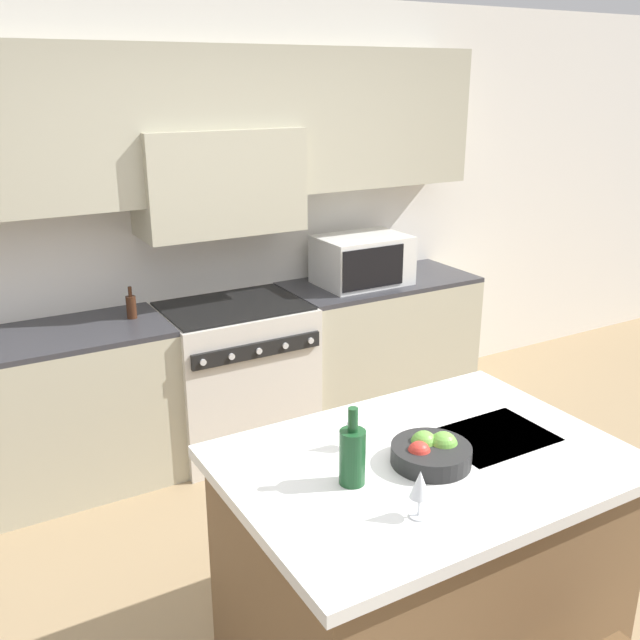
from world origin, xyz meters
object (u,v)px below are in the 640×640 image
(microwave, at_px, (362,260))
(oil_bottle_on_counter, at_px, (131,306))
(wine_glass_near, at_px, (420,486))
(fruit_bowl, at_px, (431,452))
(range_stove, at_px, (236,376))
(wine_glass_far, at_px, (353,421))
(wine_bottle, at_px, (352,455))

(microwave, bearing_deg, oil_bottle_on_counter, 178.12)
(wine_glass_near, xyz_separation_m, fruit_bowl, (0.24, 0.24, -0.07))
(range_stove, distance_m, wine_glass_far, 1.96)
(wine_glass_far, height_order, oil_bottle_on_counter, oil_bottle_on_counter)
(wine_glass_far, bearing_deg, range_stove, 80.18)
(wine_glass_near, height_order, oil_bottle_on_counter, oil_bottle_on_counter)
(range_stove, relative_size, microwave, 1.58)
(wine_bottle, bearing_deg, wine_glass_near, -74.50)
(range_stove, relative_size, wine_glass_near, 5.76)
(range_stove, bearing_deg, wine_glass_near, -99.20)
(microwave, height_order, wine_glass_far, microwave)
(wine_glass_far, bearing_deg, wine_glass_near, -96.71)
(wine_glass_near, relative_size, oil_bottle_on_counter, 0.87)
(wine_glass_near, bearing_deg, wine_bottle, 105.50)
(range_stove, relative_size, oil_bottle_on_counter, 4.99)
(wine_bottle, height_order, oil_bottle_on_counter, wine_bottle)
(wine_bottle, height_order, wine_glass_far, wine_bottle)
(wine_glass_near, bearing_deg, microwave, 60.61)
(fruit_bowl, bearing_deg, wine_glass_near, -134.60)
(wine_bottle, xyz_separation_m, fruit_bowl, (0.31, -0.03, -0.06))
(range_stove, height_order, wine_bottle, wine_bottle)
(wine_glass_far, distance_m, oil_bottle_on_counter, 1.94)
(wine_glass_near, xyz_separation_m, wine_glass_far, (0.06, 0.47, 0.00))
(oil_bottle_on_counter, bearing_deg, wine_bottle, -86.14)
(wine_bottle, bearing_deg, range_stove, 77.63)
(microwave, height_order, wine_glass_near, microwave)
(range_stove, distance_m, wine_glass_near, 2.42)
(range_stove, bearing_deg, wine_bottle, -102.37)
(fruit_bowl, xyz_separation_m, oil_bottle_on_counter, (-0.46, 2.14, 0.02))
(range_stove, distance_m, wine_bottle, 2.18)
(wine_bottle, relative_size, wine_glass_near, 1.72)
(fruit_bowl, bearing_deg, range_stove, 86.23)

